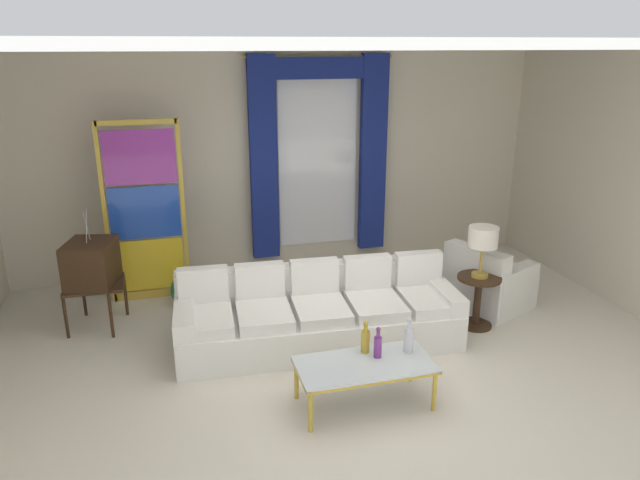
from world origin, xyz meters
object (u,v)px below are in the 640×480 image
at_px(stained_glass_divider, 145,216).
at_px(round_side_table, 478,297).
at_px(bottle_blue_decanter, 365,340).
at_px(bottle_amber_squat, 378,345).
at_px(table_lamp_brass, 483,239).
at_px(armchair_white, 487,285).
at_px(coffee_table, 365,367).
at_px(bottle_crystal_tall, 409,338).
at_px(peacock_figurine, 190,292).
at_px(vintage_tv, 91,265).
at_px(couch_white_long, 318,315).

xyz_separation_m(stained_glass_divider, round_side_table, (3.49, -1.79, -0.70)).
distance_m(bottle_blue_decanter, bottle_amber_squat, 0.14).
height_order(bottle_blue_decanter, table_lamp_brass, table_lamp_brass).
height_order(bottle_blue_decanter, armchair_white, armchair_white).
xyz_separation_m(coffee_table, armchair_white, (2.09, 1.53, -0.08)).
distance_m(armchair_white, table_lamp_brass, 0.93).
distance_m(bottle_crystal_tall, peacock_figurine, 2.95).
xyz_separation_m(vintage_tv, table_lamp_brass, (4.08, -1.13, 0.30)).
bearing_deg(coffee_table, table_lamp_brass, 32.76).
height_order(vintage_tv, round_side_table, vintage_tv).
distance_m(bottle_crystal_tall, vintage_tv, 3.54).
bearing_deg(bottle_amber_squat, peacock_figurine, 122.27).
bearing_deg(stained_glass_divider, coffee_table, -58.49).
bearing_deg(bottle_amber_squat, armchair_white, 36.90).
distance_m(bottle_amber_squat, armchair_white, 2.45).
bearing_deg(vintage_tv, table_lamp_brass, -15.42).
bearing_deg(bottle_crystal_tall, stained_glass_divider, 128.14).
xyz_separation_m(bottle_blue_decanter, vintage_tv, (-2.43, 2.05, 0.20)).
relative_size(vintage_tv, round_side_table, 2.26).
height_order(stained_glass_divider, round_side_table, stained_glass_divider).
relative_size(vintage_tv, armchair_white, 1.25).
relative_size(coffee_table, peacock_figurine, 1.96).
bearing_deg(coffee_table, bottle_blue_decanter, 69.88).
xyz_separation_m(bottle_amber_squat, round_side_table, (1.58, 1.04, -0.17)).
distance_m(armchair_white, peacock_figurine, 3.54).
bearing_deg(vintage_tv, coffee_table, -43.34).
distance_m(couch_white_long, peacock_figurine, 1.72).
xyz_separation_m(coffee_table, peacock_figurine, (-1.34, 2.41, -0.15)).
bearing_deg(bottle_crystal_tall, bottle_blue_decanter, 164.52).
relative_size(couch_white_long, coffee_table, 2.52).
relative_size(bottle_blue_decanter, table_lamp_brass, 0.54).
bearing_deg(armchair_white, peacock_figurine, 165.58).
height_order(couch_white_long, bottle_crystal_tall, couch_white_long).
distance_m(bottle_blue_decanter, bottle_crystal_tall, 0.38).
xyz_separation_m(bottle_amber_squat, stained_glass_divider, (-1.92, 2.83, 0.53)).
relative_size(bottle_amber_squat, round_side_table, 0.49).
height_order(bottle_crystal_tall, peacock_figurine, bottle_crystal_tall).
distance_m(vintage_tv, round_side_table, 4.25).
xyz_separation_m(coffee_table, vintage_tv, (-2.37, 2.23, 0.36)).
distance_m(bottle_blue_decanter, table_lamp_brass, 1.96).
relative_size(coffee_table, table_lamp_brass, 2.07).
height_order(couch_white_long, round_side_table, couch_white_long).
xyz_separation_m(couch_white_long, table_lamp_brass, (1.80, -0.13, 0.72)).
distance_m(couch_white_long, stained_glass_divider, 2.49).
bearing_deg(couch_white_long, stained_glass_divider, 135.48).
distance_m(couch_white_long, vintage_tv, 2.52).
bearing_deg(bottle_blue_decanter, stained_glass_divider, 124.17).
bearing_deg(bottle_crystal_tall, bottle_amber_squat, -178.03).
distance_m(coffee_table, round_side_table, 2.04).
bearing_deg(bottle_blue_decanter, table_lamp_brass, 29.23).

